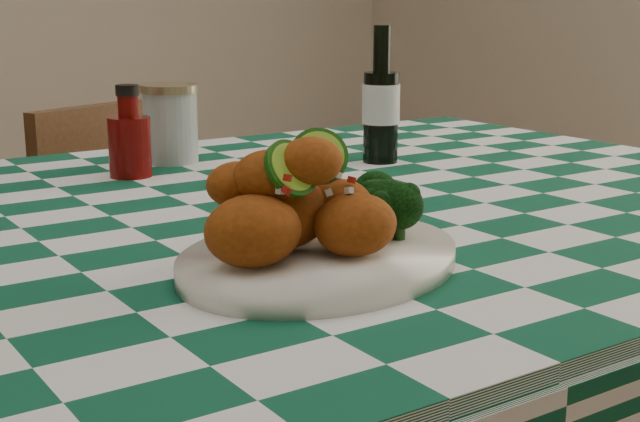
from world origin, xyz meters
TOP-DOWN VIEW (x-y plane):
  - plate at (-0.01, -0.24)m, footprint 0.37×0.33m
  - fried_chicken_pile at (-0.03, -0.24)m, footprint 0.17×0.12m
  - broccoli_side at (0.06, -0.23)m, footprint 0.08×0.08m
  - ketchup_bottle at (0.01, 0.27)m, footprint 0.07×0.07m
  - mason_jar at (0.11, 0.35)m, footprint 0.09×0.09m
  - beer_bottle at (0.37, 0.17)m, footprint 0.07×0.07m
  - wooden_chair_right at (0.26, 0.74)m, footprint 0.49×0.50m

SIDE VIEW (x-z plane):
  - wooden_chair_right at x=0.26m, z-range 0.00..0.82m
  - plate at x=-0.01m, z-range 0.79..0.80m
  - broccoli_side at x=0.06m, z-range 0.80..0.86m
  - mason_jar at x=0.11m, z-range 0.79..0.91m
  - ketchup_bottle at x=0.01m, z-range 0.79..0.92m
  - fried_chicken_pile at x=-0.03m, z-range 0.80..0.91m
  - beer_bottle at x=0.37m, z-range 0.79..0.99m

